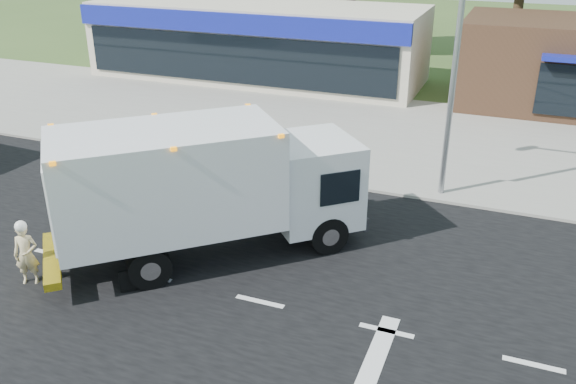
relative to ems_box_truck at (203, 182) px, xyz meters
name	(u,v)px	position (x,y,z in m)	size (l,w,h in m)	color
ground	(260,302)	(2.21, -1.55, -2.07)	(120.00, 120.00, 0.00)	#385123
road_asphalt	(260,302)	(2.21, -1.55, -2.07)	(60.00, 14.00, 0.02)	black
sidewalk	(356,174)	(2.21, 6.65, -2.01)	(60.00, 2.40, 0.12)	gray
parking_apron	(392,127)	(2.21, 12.45, -2.06)	(60.00, 9.00, 0.02)	gray
lane_markings	(293,350)	(3.56, -2.90, -2.05)	(55.20, 7.00, 0.01)	silver
ems_box_truck	(203,182)	(0.00, 0.00, 0.00)	(7.70, 7.26, 3.59)	black
emergency_worker	(26,253)	(-3.36, -2.83, -1.24)	(0.69, 0.60, 1.69)	tan
retail_strip_mall	(256,41)	(-6.79, 18.38, -0.06)	(18.00, 6.20, 4.00)	beige
brown_storefront	(574,65)	(9.21, 18.43, -0.07)	(10.00, 6.70, 4.00)	#382316
traffic_signal_pole	(435,40)	(4.56, 6.05, 2.85)	(3.51, 0.25, 8.00)	gray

